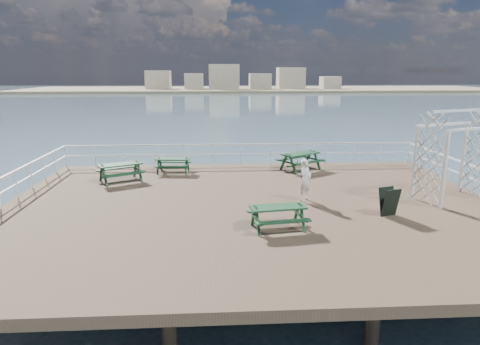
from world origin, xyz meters
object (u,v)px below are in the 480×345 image
(trellis_arbor, at_px, (455,161))
(person, at_px, (305,180))
(picnic_table_a, at_px, (120,169))
(picnic_table_b, at_px, (173,162))
(picnic_table_c, at_px, (301,158))
(picnic_table_d, at_px, (278,212))

(trellis_arbor, bearing_deg, person, 158.54)
(picnic_table_a, height_order, picnic_table_b, picnic_table_a)
(picnic_table_a, relative_size, picnic_table_c, 0.93)
(picnic_table_a, xyz_separation_m, picnic_table_b, (2.14, 1.54, -0.07))
(picnic_table_a, distance_m, picnic_table_d, 8.62)
(picnic_table_b, bearing_deg, picnic_table_a, -138.45)
(picnic_table_a, height_order, trellis_arbor, trellis_arbor)
(picnic_table_c, xyz_separation_m, picnic_table_d, (-2.28, -7.91, -0.08))
(picnic_table_c, relative_size, picnic_table_d, 1.33)
(picnic_table_d, xyz_separation_m, trellis_arbor, (6.95, 2.64, 0.98))
(picnic_table_b, relative_size, person, 1.10)
(picnic_table_b, bearing_deg, person, -36.40)
(picnic_table_b, height_order, picnic_table_c, picnic_table_c)
(trellis_arbor, distance_m, person, 5.56)
(picnic_table_c, distance_m, person, 5.13)
(person, bearing_deg, trellis_arbor, -45.44)
(picnic_table_c, bearing_deg, person, -132.00)
(picnic_table_a, distance_m, picnic_table_b, 2.64)
(person, bearing_deg, picnic_table_d, -160.15)
(picnic_table_c, distance_m, trellis_arbor, 7.09)
(picnic_table_c, bearing_deg, picnic_table_b, 149.34)
(picnic_table_c, distance_m, picnic_table_d, 8.23)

